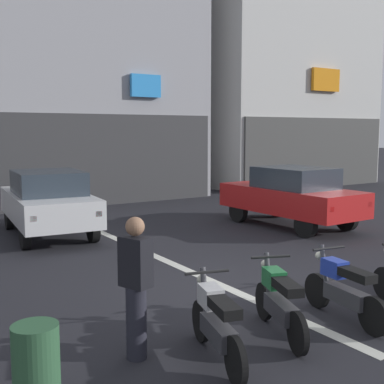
{
  "coord_description": "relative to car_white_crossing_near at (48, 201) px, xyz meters",
  "views": [
    {
      "loc": [
        -4.89,
        -6.47,
        2.64
      ],
      "look_at": [
        0.5,
        2.0,
        1.4
      ],
      "focal_mm": 46.91,
      "sensor_mm": 36.0,
      "label": 1
    }
  ],
  "objects": [
    {
      "name": "person_by_motorcycles",
      "position": [
        -1.18,
        -7.36,
        -0.03
      ],
      "size": [
        0.33,
        0.41,
        1.67
      ],
      "color": "#23232D",
      "rests_on": "ground"
    },
    {
      "name": "car_red_parked_kerbside",
      "position": [
        6.0,
        -2.38,
        0.0
      ],
      "size": [
        1.88,
        4.15,
        1.64
      ],
      "color": "black",
      "rests_on": "ground"
    },
    {
      "name": "building_far_right",
      "position": [
        13.65,
        8.43,
        5.88
      ],
      "size": [
        8.88,
        9.06,
        13.55
      ],
      "color": "silver",
      "rests_on": "ground"
    },
    {
      "name": "ground_plane",
      "position": [
        1.26,
        -5.94,
        -0.89
      ],
      "size": [
        120.0,
        120.0,
        0.0
      ],
      "primitive_type": "plane",
      "color": "#232328"
    },
    {
      "name": "motorcycle_green_row_left_mid",
      "position": [
        0.67,
        -7.75,
        -0.43
      ],
      "size": [
        0.71,
        1.59,
        0.98
      ],
      "color": "black",
      "rests_on": "ground"
    },
    {
      "name": "motorcycle_blue_row_centre",
      "position": [
        1.77,
        -7.85,
        -0.43
      ],
      "size": [
        0.55,
        1.66,
        0.98
      ],
      "color": "black",
      "rests_on": "ground"
    },
    {
      "name": "building_mid_block",
      "position": [
        2.6,
        8.43,
        6.91
      ],
      "size": [
        10.41,
        8.77,
        15.62
      ],
      "color": "#9E9EA3",
      "rests_on": "ground"
    },
    {
      "name": "motorcycle_white_row_leftmost",
      "position": [
        -0.43,
        -7.9,
        -0.43
      ],
      "size": [
        0.61,
        1.63,
        0.98
      ],
      "color": "black",
      "rests_on": "ground"
    },
    {
      "name": "trash_bin",
      "position": [
        -2.46,
        -7.87,
        -0.46
      ],
      "size": [
        0.44,
        0.44,
        0.85
      ],
      "primitive_type": "cylinder",
      "color": "#2D5938",
      "rests_on": "ground"
    },
    {
      "name": "car_black_down_street",
      "position": [
        2.48,
        8.05,
        0.0
      ],
      "size": [
        1.85,
        4.14,
        1.64
      ],
      "color": "black",
      "rests_on": "ground"
    },
    {
      "name": "lane_centre_line",
      "position": [
        1.26,
        0.06,
        -0.88
      ],
      "size": [
        0.2,
        18.0,
        0.01
      ],
      "primitive_type": "cube",
      "color": "silver",
      "rests_on": "ground"
    },
    {
      "name": "car_white_crossing_near",
      "position": [
        0.0,
        0.0,
        0.0
      ],
      "size": [
        2.13,
        4.24,
        1.64
      ],
      "color": "black",
      "rests_on": "ground"
    }
  ]
}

